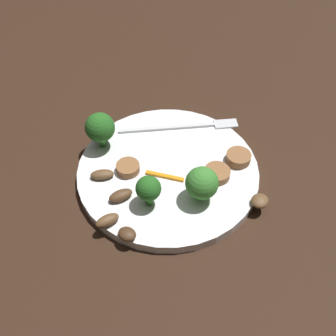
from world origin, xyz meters
name	(u,v)px	position (x,y,z in m)	size (l,w,h in m)	color
ground_plane	(168,175)	(0.00, 0.00, 0.00)	(1.40, 1.40, 0.00)	black
plate	(168,171)	(0.00, 0.00, 0.01)	(0.25, 0.25, 0.01)	white
fork	(188,126)	(0.05, 0.07, 0.02)	(0.18, 0.04, 0.00)	silver
broccoli_floret_0	(148,189)	(-0.04, -0.05, 0.04)	(0.03, 0.03, 0.05)	#296420
broccoli_floret_1	(100,128)	(-0.08, 0.07, 0.05)	(0.04, 0.04, 0.06)	#296420
broccoli_floret_2	(202,183)	(0.03, -0.06, 0.05)	(0.04, 0.04, 0.05)	#408630
sausage_slice_0	(128,168)	(-0.05, 0.01, 0.02)	(0.03, 0.03, 0.01)	brown
sausage_slice_1	(238,158)	(0.10, -0.01, 0.02)	(0.03, 0.03, 0.01)	brown
sausage_slice_2	(217,173)	(0.06, -0.03, 0.02)	(0.04, 0.04, 0.01)	brown
mushroom_0	(107,221)	(-0.10, -0.07, 0.02)	(0.03, 0.01, 0.01)	brown
mushroom_1	(102,174)	(-0.09, 0.01, 0.02)	(0.03, 0.02, 0.01)	brown
mushroom_2	(121,195)	(-0.07, -0.03, 0.02)	(0.03, 0.02, 0.01)	#4C331E
mushroom_3	(260,201)	(0.09, -0.09, 0.02)	(0.02, 0.02, 0.01)	brown
mushroom_4	(127,234)	(-0.08, -0.09, 0.02)	(0.02, 0.02, 0.01)	#422B19
pepper_strip_0	(165,176)	(-0.01, -0.01, 0.02)	(0.05, 0.01, 0.00)	orange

